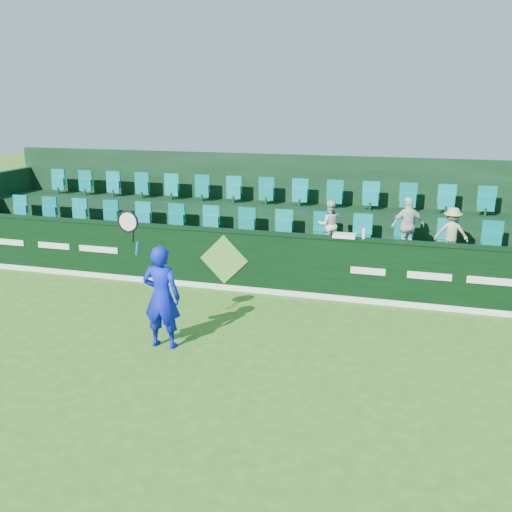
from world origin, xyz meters
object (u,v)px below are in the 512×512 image
(spectator_right, at_px, (452,232))
(drinks_bottle, at_px, (364,233))
(spectator_middle, at_px, (408,226))
(tennis_player, at_px, (161,296))
(towel, at_px, (345,236))
(spectator_left, at_px, (329,225))

(spectator_right, xyz_separation_m, drinks_bottle, (-1.74, -1.12, 0.12))
(spectator_middle, relative_size, drinks_bottle, 6.03)
(tennis_player, distance_m, towel, 4.15)
(tennis_player, xyz_separation_m, towel, (2.61, 3.19, 0.48))
(spectator_left, bearing_deg, drinks_bottle, 110.29)
(spectator_left, height_order, towel, spectator_left)
(tennis_player, height_order, drinks_bottle, tennis_player)
(drinks_bottle, bearing_deg, spectator_left, 128.06)
(spectator_left, xyz_separation_m, drinks_bottle, (0.88, -1.12, 0.11))
(spectator_left, relative_size, spectator_middle, 0.87)
(spectator_middle, distance_m, towel, 1.65)
(drinks_bottle, bearing_deg, towel, 180.00)
(tennis_player, distance_m, spectator_left, 4.82)
(drinks_bottle, bearing_deg, spectator_right, 32.74)
(spectator_middle, bearing_deg, tennis_player, 25.27)
(spectator_left, bearing_deg, spectator_middle, 162.23)
(spectator_middle, height_order, drinks_bottle, spectator_middle)
(spectator_left, relative_size, drinks_bottle, 5.27)
(spectator_middle, xyz_separation_m, spectator_right, (0.91, 0.00, -0.09))
(tennis_player, xyz_separation_m, spectator_middle, (3.83, 4.31, 0.52))
(spectator_left, bearing_deg, towel, 95.95)
(drinks_bottle, bearing_deg, tennis_player, -133.19)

